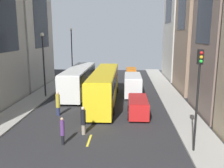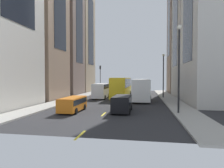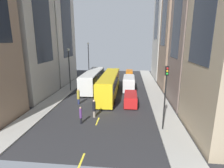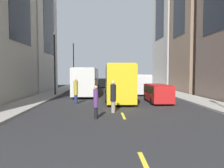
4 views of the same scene
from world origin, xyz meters
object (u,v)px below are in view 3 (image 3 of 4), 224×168
at_px(streetcar_yellow, 109,83).
at_px(pedestrian_crossing_mid, 81,115).
at_px(city_bus_white, 93,78).
at_px(pedestrian_waiting_curb, 94,108).
at_px(delivery_van_white, 129,82).
at_px(traffic_light_near_corner, 166,87).
at_px(pedestrian_walking_far, 78,96).
at_px(car_red_0, 131,98).
at_px(car_orange_2, 129,73).
at_px(car_black_1, 110,73).

bearing_deg(streetcar_yellow, pedestrian_crossing_mid, -99.94).
distance_m(city_bus_white, pedestrian_waiting_curb, 13.56).
bearing_deg(delivery_van_white, pedestrian_waiting_curb, -107.91).
bearing_deg(pedestrian_crossing_mid, traffic_light_near_corner, -14.12).
height_order(pedestrian_walking_far, traffic_light_near_corner, traffic_light_near_corner).
bearing_deg(streetcar_yellow, pedestrian_waiting_curb, -95.05).
bearing_deg(pedestrian_crossing_mid, car_red_0, 39.85).
distance_m(car_red_0, traffic_light_near_corner, 8.75).
height_order(car_red_0, traffic_light_near_corner, traffic_light_near_corner).
bearing_deg(car_orange_2, pedestrian_crossing_mid, -100.63).
xyz_separation_m(city_bus_white, car_red_0, (7.29, -8.50, -1.02)).
relative_size(car_orange_2, pedestrian_crossing_mid, 2.21).
bearing_deg(car_red_0, car_black_1, 104.77).
relative_size(delivery_van_white, car_black_1, 1.30).
height_order(city_bus_white, pedestrian_crossing_mid, city_bus_white).
bearing_deg(city_bus_white, pedestrian_waiting_curb, -77.69).
distance_m(car_orange_2, pedestrian_crossing_mid, 28.41).
xyz_separation_m(pedestrian_walking_far, traffic_light_near_corner, (10.90, -6.73, 3.45)).
bearing_deg(delivery_van_white, car_orange_2, 89.84).
xyz_separation_m(car_orange_2, pedestrian_waiting_curb, (-4.11, -26.04, 0.28)).
height_order(city_bus_white, delivery_van_white, city_bus_white).
distance_m(streetcar_yellow, car_red_0, 5.84).
bearing_deg(delivery_van_white, traffic_light_near_corner, -76.43).
height_order(delivery_van_white, pedestrian_walking_far, delivery_van_white).
distance_m(car_black_1, car_orange_2, 5.20).
xyz_separation_m(streetcar_yellow, pedestrian_crossing_mid, (-1.94, -11.06, -1.05)).
height_order(pedestrian_waiting_curb, traffic_light_near_corner, traffic_light_near_corner).
distance_m(car_orange_2, pedestrian_waiting_curb, 26.37).
xyz_separation_m(delivery_van_white, car_orange_2, (0.04, 13.43, -0.61)).
bearing_deg(pedestrian_waiting_curb, car_black_1, -172.29).
bearing_deg(city_bus_white, traffic_light_near_corner, -55.97).
relative_size(pedestrian_walking_far, traffic_light_near_corner, 0.35).
distance_m(car_red_0, pedestrian_walking_far, 7.60).
bearing_deg(traffic_light_near_corner, pedestrian_waiting_curb, 162.15).
xyz_separation_m(car_black_1, pedestrian_waiting_curb, (1.04, -25.38, 0.18)).
bearing_deg(car_red_0, traffic_light_near_corner, -65.27).
height_order(delivery_van_white, pedestrian_crossing_mid, delivery_van_white).
height_order(city_bus_white, car_black_1, city_bus_white).
distance_m(delivery_van_white, car_red_0, 7.92).
relative_size(pedestrian_waiting_curb, pedestrian_crossing_mid, 1.11).
height_order(delivery_van_white, car_orange_2, delivery_van_white).
distance_m(car_black_1, pedestrian_waiting_curb, 25.40).
bearing_deg(streetcar_yellow, car_red_0, -51.17).
bearing_deg(car_black_1, car_red_0, -75.23).
xyz_separation_m(car_orange_2, pedestrian_crossing_mid, (-5.24, -27.92, 0.17)).
height_order(delivery_van_white, traffic_light_near_corner, traffic_light_near_corner).
distance_m(streetcar_yellow, car_black_1, 16.34).
distance_m(delivery_van_white, car_orange_2, 13.44).
xyz_separation_m(city_bus_white, pedestrian_crossing_mid, (1.76, -15.10, -0.94)).
relative_size(pedestrian_walking_far, pedestrian_waiting_curb, 1.04).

